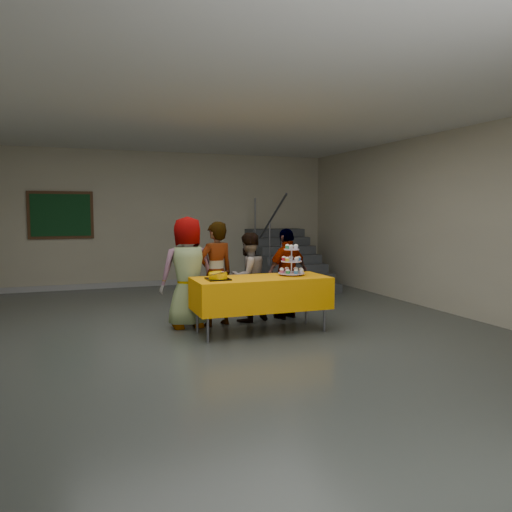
{
  "coord_description": "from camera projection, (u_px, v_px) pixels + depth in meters",
  "views": [
    {
      "loc": [
        -1.81,
        -6.28,
        1.69
      ],
      "look_at": [
        0.62,
        0.32,
        1.05
      ],
      "focal_mm": 35.0,
      "sensor_mm": 36.0,
      "label": 1
    }
  ],
  "objects": [
    {
      "name": "schoolchild_c",
      "position": [
        248.0,
        277.0,
        7.6
      ],
      "size": [
        0.79,
        0.69,
        1.36
      ],
      "primitive_type": "imported",
      "rotation": [
        0.0,
        0.0,
        3.46
      ],
      "color": "slate",
      "rests_on": "ground"
    },
    {
      "name": "schoolchild_a",
      "position": [
        188.0,
        272.0,
        7.18
      ],
      "size": [
        0.8,
        0.53,
        1.61
      ],
      "primitive_type": "imported",
      "rotation": [
        0.0,
        0.0,
        3.17
      ],
      "color": "slate",
      "rests_on": "ground"
    },
    {
      "name": "noticeboard",
      "position": [
        61.0,
        215.0,
        10.44
      ],
      "size": [
        1.3,
        0.05,
        1.0
      ],
      "color": "#472B16",
      "rests_on": "ground"
    },
    {
      "name": "bake_table",
      "position": [
        261.0,
        293.0,
        6.92
      ],
      "size": [
        1.88,
        0.78,
        0.77
      ],
      "color": "#595960",
      "rests_on": "ground"
    },
    {
      "name": "schoolchild_d",
      "position": [
        287.0,
        274.0,
        7.82
      ],
      "size": [
        0.9,
        0.61,
        1.42
      ],
      "primitive_type": "imported",
      "rotation": [
        0.0,
        0.0,
        3.5
      ],
      "color": "slate",
      "rests_on": "ground"
    },
    {
      "name": "schoolchild_b",
      "position": [
        216.0,
        274.0,
        7.32
      ],
      "size": [
        0.64,
        0.5,
        1.53
      ],
      "primitive_type": "imported",
      "rotation": [
        0.0,
        0.0,
        3.41
      ],
      "color": "slate",
      "rests_on": "ground"
    },
    {
      "name": "room_shell",
      "position": [
        219.0,
        177.0,
        6.47
      ],
      "size": [
        10.0,
        10.04,
        3.02
      ],
      "color": "#4C514C",
      "rests_on": "ground"
    },
    {
      "name": "bear_cake",
      "position": [
        218.0,
        275.0,
        6.66
      ],
      "size": [
        0.32,
        0.36,
        0.12
      ],
      "color": "black",
      "rests_on": "bake_table"
    },
    {
      "name": "staircase",
      "position": [
        284.0,
        264.0,
        11.39
      ],
      "size": [
        1.3,
        2.4,
        2.04
      ],
      "color": "#424447",
      "rests_on": "ground"
    },
    {
      "name": "cupcake_stand",
      "position": [
        291.0,
        264.0,
        7.11
      ],
      "size": [
        0.38,
        0.38,
        0.44
      ],
      "color": "silver",
      "rests_on": "bake_table"
    }
  ]
}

